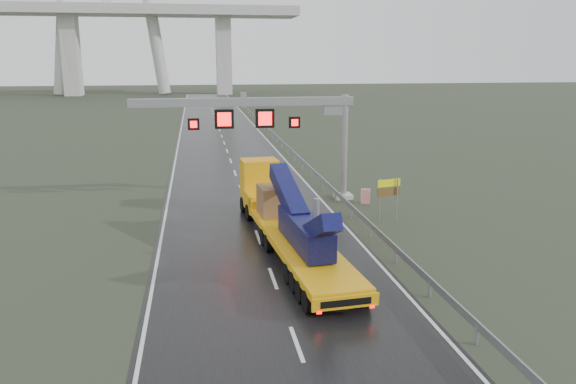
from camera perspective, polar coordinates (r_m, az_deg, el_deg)
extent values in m
plane|color=#323A28|center=(21.72, -0.06, -12.74)|extent=(400.00, 400.00, 0.00)
cube|color=black|center=(60.09, -6.21, 4.15)|extent=(11.00, 200.00, 0.02)
cube|color=#B2B2AD|center=(39.70, 5.61, -0.40)|extent=(1.20, 1.20, 0.30)
cylinder|color=#9C9FA4|center=(39.03, 5.72, 4.52)|extent=(0.48, 0.48, 7.20)
cube|color=#9C9FA4|center=(37.48, -4.54, 9.11)|extent=(14.80, 0.55, 0.55)
cube|color=#9C9FA4|center=(38.51, 4.65, 8.47)|extent=(1.40, 0.35, 0.90)
cube|color=#9C9FA4|center=(37.45, -4.55, 9.79)|extent=(0.35, 0.35, 0.35)
cube|color=black|center=(37.44, -6.50, 7.37)|extent=(1.25, 0.25, 1.25)
cube|color=#FF0C0C|center=(37.30, -6.49, 7.35)|extent=(0.90, 0.02, 0.90)
cube|color=black|center=(37.67, -2.36, 7.48)|extent=(1.25, 0.25, 1.25)
cube|color=#FF0C0C|center=(37.53, -2.34, 7.46)|extent=(0.90, 0.02, 0.90)
cube|color=black|center=(37.43, -9.57, 6.81)|extent=(0.75, 0.25, 0.75)
cube|color=#FF0C0C|center=(37.29, -9.57, 6.78)|extent=(0.54, 0.02, 0.54)
cube|color=black|center=(37.99, 0.66, 7.09)|extent=(0.75, 0.25, 0.75)
cube|color=#FF0C0C|center=(37.86, 0.70, 7.06)|extent=(0.54, 0.02, 0.54)
cube|color=#B2B2AD|center=(162.41, -21.16, 12.83)|extent=(4.00, 6.00, 21.00)
cube|color=#B2B2AD|center=(159.46, -6.55, 13.62)|extent=(4.00, 6.00, 21.00)
cube|color=#F49E0D|center=(26.98, 1.19, -5.24)|extent=(3.60, 12.85, 0.32)
cube|color=#F49E0D|center=(21.30, 5.87, -11.08)|extent=(2.63, 0.33, 0.50)
cube|color=black|center=(21.24, 5.93, -11.14)|extent=(1.99, 0.19, 0.27)
cube|color=#FF0505|center=(21.05, 3.19, -12.15)|extent=(0.20, 0.05, 0.11)
cube|color=#FF0505|center=(21.71, 8.55, -11.45)|extent=(0.20, 0.05, 0.11)
cube|color=#F49E0D|center=(33.12, -1.86, -1.05)|extent=(2.44, 1.28, 0.45)
cube|color=#F49E0D|center=(34.55, -2.37, -0.84)|extent=(2.58, 2.91, 1.09)
cube|color=#F49E0D|center=(35.86, -2.92, 1.47)|extent=(2.41, 2.00, 2.35)
cube|color=black|center=(36.69, -3.21, 2.17)|extent=(2.08, 0.22, 1.09)
cube|color=#0D1040|center=(25.88, 1.73, -4.05)|extent=(1.72, 5.52, 1.27)
cube|color=#0D1040|center=(28.54, 0.01, -0.12)|extent=(1.32, 5.05, 2.31)
cube|color=#0D1040|center=(23.57, 3.25, -3.76)|extent=(1.11, 3.65, 2.19)
cylinder|color=#9C9FA4|center=(25.80, 2.91, -2.23)|extent=(0.29, 0.29, 1.45)
cube|color=olive|center=(31.08, -1.09, -0.85)|extent=(2.15, 2.15, 1.63)
cylinder|color=black|center=(23.50, 3.84, -9.46)|extent=(2.69, 1.12, 0.91)
cylinder|color=black|center=(29.21, 0.01, -4.79)|extent=(2.69, 1.12, 0.91)
cylinder|color=black|center=(36.07, -2.83, -1.19)|extent=(2.52, 1.20, 1.00)
cylinder|color=#9C9FA4|center=(34.05, 9.28, -0.83)|extent=(0.09, 0.09, 2.62)
cylinder|color=#9C9FA4|center=(34.40, 11.01, -0.75)|extent=(0.09, 0.09, 2.62)
cube|color=#FDF90D|center=(33.99, 10.22, 0.91)|extent=(1.50, 0.41, 0.44)
cube|color=brown|center=(34.11, 10.18, 0.01)|extent=(1.50, 0.41, 0.49)
cube|color=red|center=(38.29, 7.88, -0.44)|extent=(0.65, 0.43, 1.01)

